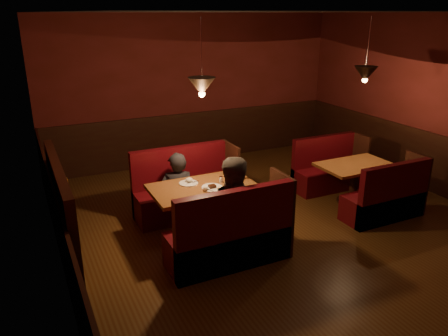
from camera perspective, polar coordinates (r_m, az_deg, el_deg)
name	(u,v)px	position (r m, az deg, el deg)	size (l,w,h in m)	color
room	(274,162)	(5.76, 6.55, 0.84)	(6.02, 7.02, 2.92)	#4D2A10
main_table	(205,198)	(5.82, -2.55, -3.93)	(1.38, 0.84, 0.97)	brown
main_bench_far	(185,194)	(6.59, -5.09, -3.36)	(1.52, 0.54, 1.04)	#4C0B14
main_bench_near	(232,240)	(5.29, 1.06, -9.36)	(1.52, 0.54, 1.04)	#4C0B14
second_table	(355,174)	(7.22, 16.70, -0.77)	(1.15, 0.74, 0.65)	brown
second_bench_far	(328,172)	(7.78, 13.37, -0.48)	(1.27, 0.48, 0.91)	#4C0B14
second_bench_near	(387,201)	(6.85, 20.51, -4.03)	(1.27, 0.48, 0.91)	#4C0B14
diner_a	(177,176)	(6.22, -6.16, -1.10)	(0.51, 0.34, 1.41)	black
diner_b	(238,195)	(5.29, 1.82, -3.51)	(0.79, 0.62, 1.63)	#423C37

